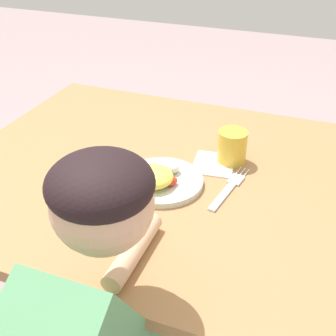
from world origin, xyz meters
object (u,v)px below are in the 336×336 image
(fork, at_px, (229,189))
(drinking_cup, at_px, (232,147))
(spoon, at_px, (99,164))
(plate, at_px, (159,179))

(fork, distance_m, drinking_cup, 0.14)
(fork, relative_size, spoon, 1.18)
(spoon, bearing_deg, drinking_cup, -47.16)
(plate, height_order, spoon, plate)
(spoon, relative_size, drinking_cup, 1.95)
(drinking_cup, bearing_deg, spoon, -155.24)
(plate, relative_size, spoon, 1.18)
(fork, distance_m, spoon, 0.35)
(plate, height_order, fork, plate)
(drinking_cup, bearing_deg, fork, -78.33)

